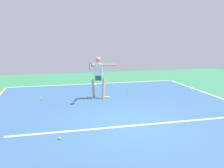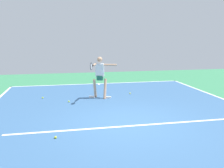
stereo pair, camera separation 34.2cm
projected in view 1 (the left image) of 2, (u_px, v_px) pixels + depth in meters
ground_plane at (131, 122)px, 7.29m from camera, size 22.40×22.40×0.00m
court_surface at (131, 122)px, 7.29m from camera, size 9.42×13.22×0.00m
court_line_baseline_near at (95, 84)px, 13.55m from camera, size 9.42×0.10×0.01m
court_line_service at (134, 125)px, 7.02m from camera, size 7.07×0.10×0.01m
court_line_centre_mark at (96, 84)px, 13.36m from camera, size 0.10×0.30×0.01m
tennis_player at (98, 75)px, 10.07m from camera, size 1.20×1.21×1.78m
tennis_ball_near_player at (128, 93)px, 11.07m from camera, size 0.07×0.07×0.07m
tennis_ball_far_corner at (59, 138)px, 6.05m from camera, size 0.07×0.07×0.07m
tennis_ball_centre_court at (41, 98)px, 10.08m from camera, size 0.07×0.07×0.07m
tennis_ball_near_service_line at (68, 102)px, 9.53m from camera, size 0.07×0.07×0.07m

